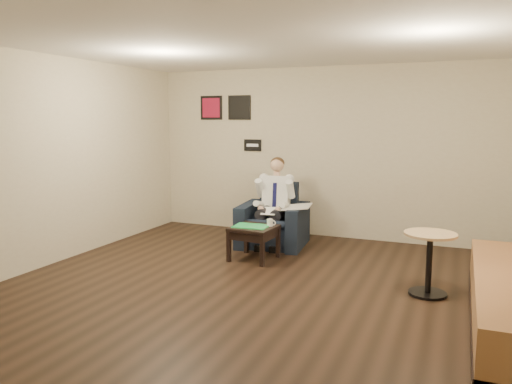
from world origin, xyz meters
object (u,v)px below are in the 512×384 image
at_px(armchair, 273,215).
at_px(cafe_table, 429,264).
at_px(seated_man, 271,205).
at_px(side_table, 254,243).
at_px(coffee_mug, 270,223).
at_px(smartphone, 263,224).
at_px(green_folder, 251,226).

distance_m(armchair, cafe_table, 2.78).
xyz_separation_m(seated_man, side_table, (0.02, -0.73, -0.41)).
bearing_deg(seated_man, coffee_mug, -76.24).
xyz_separation_m(side_table, smartphone, (0.07, 0.16, 0.24)).
bearing_deg(green_folder, side_table, 29.31).
relative_size(side_table, cafe_table, 0.81).
bearing_deg(coffee_mug, cafe_table, -17.32).
xyz_separation_m(coffee_mug, smartphone, (-0.13, 0.05, -0.05)).
distance_m(side_table, green_folder, 0.25).
xyz_separation_m(armchair, side_table, (0.03, -0.85, -0.24)).
bearing_deg(smartphone, seated_man, 113.05).
relative_size(seated_man, side_table, 2.26).
bearing_deg(seated_man, smartphone, -87.12).
height_order(armchair, seated_man, seated_man).
xyz_separation_m(green_folder, cafe_table, (2.39, -0.54, -0.12)).
bearing_deg(side_table, green_folder, -150.69).
relative_size(armchair, seated_man, 0.75).
height_order(seated_man, coffee_mug, seated_man).
relative_size(green_folder, cafe_table, 0.66).
bearing_deg(cafe_table, seated_man, 151.53).
relative_size(armchair, coffee_mug, 9.85).
relative_size(armchair, smartphone, 6.68).
bearing_deg(armchair, seated_man, -90.00).
height_order(armchair, cafe_table, armchair).
bearing_deg(coffee_mug, smartphone, 158.52).
height_order(green_folder, smartphone, green_folder).
relative_size(seated_man, green_folder, 2.76).
height_order(seated_man, smartphone, seated_man).
relative_size(seated_man, smartphone, 8.86).
bearing_deg(green_folder, cafe_table, -12.81).
xyz_separation_m(coffee_mug, cafe_table, (2.16, -0.67, -0.17)).
distance_m(smartphone, cafe_table, 2.40).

